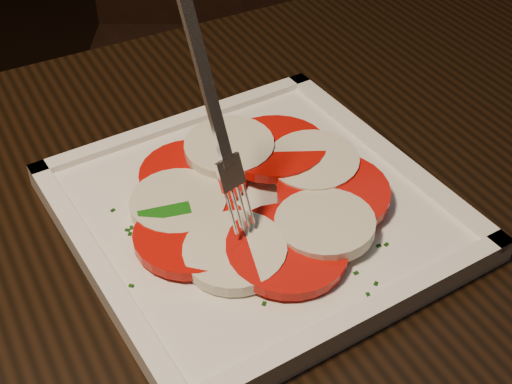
{
  "coord_description": "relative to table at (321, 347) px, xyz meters",
  "views": [
    {
      "loc": [
        -0.37,
        -0.53,
        1.14
      ],
      "look_at": [
        -0.2,
        -0.14,
        0.78
      ],
      "focal_mm": 50.0,
      "sensor_mm": 36.0,
      "label": 1
    }
  ],
  "objects": [
    {
      "name": "table",
      "position": [
        0.0,
        0.0,
        0.0
      ],
      "size": [
        1.26,
        0.89,
        0.75
      ],
      "rotation": [
        0.0,
        0.0,
        0.07
      ],
      "color": "black",
      "rests_on": "ground"
    },
    {
      "name": "chair",
      "position": [
        0.2,
        0.84,
        -0.12
      ],
      "size": [
        0.56,
        0.56,
        0.93
      ],
      "rotation": [
        0.0,
        0.0,
        -0.43
      ],
      "color": "black",
      "rests_on": "ground"
    },
    {
      "name": "plate",
      "position": [
        -0.03,
        0.07,
        0.11
      ],
      "size": [
        0.31,
        0.31,
        0.01
      ],
      "primitive_type": "cube",
      "rotation": [
        0.0,
        0.0,
        0.14
      ],
      "color": "white",
      "rests_on": "table"
    },
    {
      "name": "caprese_salad",
      "position": [
        -0.03,
        0.07,
        0.12
      ],
      "size": [
        0.22,
        0.22,
        0.03
      ],
      "color": "#CB0704",
      "rests_on": "plate"
    },
    {
      "name": "fork",
      "position": [
        -0.07,
        0.06,
        0.22
      ],
      "size": [
        0.04,
        0.07,
        0.18
      ],
      "primitive_type": null,
      "rotation": [
        0.0,
        0.0,
        0.35
      ],
      "color": "white",
      "rests_on": "caprese_salad"
    }
  ]
}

